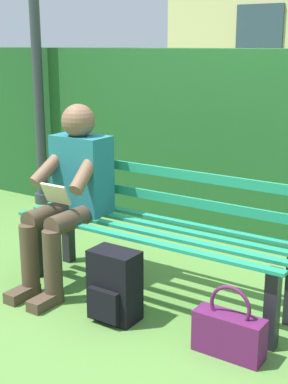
# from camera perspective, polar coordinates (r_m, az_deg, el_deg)

# --- Properties ---
(ground) EXTENTS (60.00, 60.00, 0.00)m
(ground) POSITION_cam_1_polar(r_m,az_deg,el_deg) (3.59, 0.90, -10.86)
(ground) COLOR #517F38
(park_bench) EXTENTS (1.86, 0.48, 0.92)m
(park_bench) POSITION_cam_1_polar(r_m,az_deg,el_deg) (3.47, 1.48, -3.76)
(park_bench) COLOR black
(park_bench) RESTS_ON ground
(person_seated) EXTENTS (0.44, 0.73, 1.20)m
(person_seated) POSITION_cam_1_polar(r_m,az_deg,el_deg) (3.62, -7.69, 0.11)
(person_seated) COLOR #1E6672
(person_seated) RESTS_ON ground
(hedge_backdrop) EXTENTS (5.58, 0.67, 1.58)m
(hedge_backdrop) POSITION_cam_1_polar(r_m,az_deg,el_deg) (4.80, 9.69, 5.59)
(hedge_backdrop) COLOR #1E5123
(hedge_backdrop) RESTS_ON ground
(backpack) EXTENTS (0.29, 0.25, 0.43)m
(backpack) POSITION_cam_1_polar(r_m,az_deg,el_deg) (3.25, -3.10, -9.74)
(backpack) COLOR black
(backpack) RESTS_ON ground
(handbag) EXTENTS (0.37, 0.13, 0.39)m
(handbag) POSITION_cam_1_polar(r_m,az_deg,el_deg) (2.97, 8.83, -14.25)
(handbag) COLOR #59194C
(handbag) RESTS_ON ground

